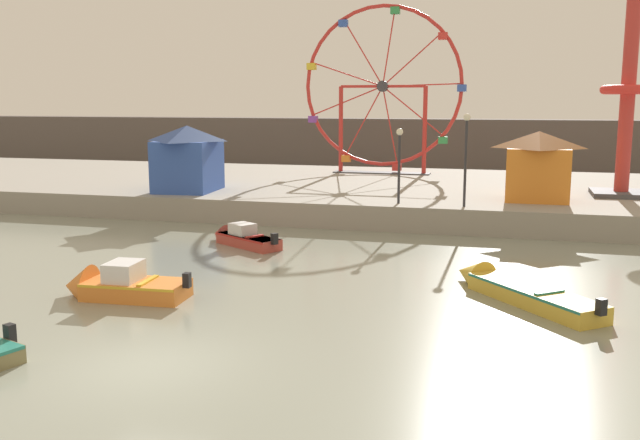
{
  "coord_description": "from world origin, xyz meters",
  "views": [
    {
      "loc": [
        7.72,
        -13.64,
        5.9
      ],
      "look_at": [
        0.82,
        11.58,
        1.48
      ],
      "focal_mm": 39.72,
      "sensor_mm": 36.0,
      "label": 1
    }
  ],
  "objects_px": {
    "carnival_booth_blue_tent": "(188,157)",
    "promenade_lamp_near": "(466,147)",
    "motorboat_orange_hull": "(116,286)",
    "motorboat_mustard_yellow": "(512,288)",
    "carnival_booth_orange_canopy": "(538,165)",
    "promenade_lamp_far": "(399,154)",
    "drop_tower_red_tower": "(627,100)",
    "motorboat_faded_red": "(240,237)",
    "ferris_wheel_red_frame": "(383,90)"
  },
  "relations": [
    {
      "from": "motorboat_faded_red",
      "to": "carnival_booth_blue_tent",
      "type": "height_order",
      "value": "carnival_booth_blue_tent"
    },
    {
      "from": "promenade_lamp_far",
      "to": "drop_tower_red_tower",
      "type": "bearing_deg",
      "value": 28.17
    },
    {
      "from": "motorboat_faded_red",
      "to": "carnival_booth_orange_canopy",
      "type": "height_order",
      "value": "carnival_booth_orange_canopy"
    },
    {
      "from": "ferris_wheel_red_frame",
      "to": "motorboat_faded_red",
      "type": "bearing_deg",
      "value": -97.42
    },
    {
      "from": "motorboat_orange_hull",
      "to": "carnival_booth_blue_tent",
      "type": "distance_m",
      "value": 16.6
    },
    {
      "from": "carnival_booth_blue_tent",
      "to": "promenade_lamp_near",
      "type": "height_order",
      "value": "promenade_lamp_near"
    },
    {
      "from": "motorboat_orange_hull",
      "to": "promenade_lamp_far",
      "type": "xyz_separation_m",
      "value": [
        6.4,
        13.93,
        3.12
      ]
    },
    {
      "from": "motorboat_mustard_yellow",
      "to": "carnival_booth_blue_tent",
      "type": "xyz_separation_m",
      "value": [
        -16.66,
        12.41,
        2.69
      ]
    },
    {
      "from": "motorboat_mustard_yellow",
      "to": "carnival_booth_orange_canopy",
      "type": "bearing_deg",
      "value": -44.7
    },
    {
      "from": "drop_tower_red_tower",
      "to": "promenade_lamp_near",
      "type": "height_order",
      "value": "drop_tower_red_tower"
    },
    {
      "from": "carnival_booth_orange_canopy",
      "to": "promenade_lamp_far",
      "type": "relative_size",
      "value": 0.95
    },
    {
      "from": "motorboat_faded_red",
      "to": "carnival_booth_orange_canopy",
      "type": "relative_size",
      "value": 1.18
    },
    {
      "from": "motorboat_orange_hull",
      "to": "promenade_lamp_far",
      "type": "height_order",
      "value": "promenade_lamp_far"
    },
    {
      "from": "motorboat_orange_hull",
      "to": "promenade_lamp_far",
      "type": "bearing_deg",
      "value": -118.4
    },
    {
      "from": "motorboat_orange_hull",
      "to": "promenade_lamp_near",
      "type": "xyz_separation_m",
      "value": [
        9.41,
        13.7,
        3.52
      ]
    },
    {
      "from": "motorboat_orange_hull",
      "to": "promenade_lamp_near",
      "type": "height_order",
      "value": "promenade_lamp_near"
    },
    {
      "from": "carnival_booth_orange_canopy",
      "to": "promenade_lamp_near",
      "type": "xyz_separation_m",
      "value": [
        -3.19,
        -2.94,
        0.98
      ]
    },
    {
      "from": "motorboat_orange_hull",
      "to": "promenade_lamp_far",
      "type": "relative_size",
      "value": 1.19
    },
    {
      "from": "promenade_lamp_near",
      "to": "promenade_lamp_far",
      "type": "xyz_separation_m",
      "value": [
        -3.02,
        0.24,
        -0.39
      ]
    },
    {
      "from": "carnival_booth_orange_canopy",
      "to": "promenade_lamp_far",
      "type": "bearing_deg",
      "value": -156.74
    },
    {
      "from": "motorboat_mustard_yellow",
      "to": "drop_tower_red_tower",
      "type": "distance_m",
      "value": 18.0
    },
    {
      "from": "ferris_wheel_red_frame",
      "to": "promenade_lamp_near",
      "type": "relative_size",
      "value": 2.59
    },
    {
      "from": "drop_tower_red_tower",
      "to": "promenade_lamp_far",
      "type": "xyz_separation_m",
      "value": [
        -10.35,
        -5.54,
        -2.46
      ]
    },
    {
      "from": "promenade_lamp_far",
      "to": "motorboat_faded_red",
      "type": "bearing_deg",
      "value": -136.1
    },
    {
      "from": "motorboat_faded_red",
      "to": "motorboat_orange_hull",
      "type": "bearing_deg",
      "value": 116.77
    },
    {
      "from": "carnival_booth_orange_canopy",
      "to": "motorboat_orange_hull",
      "type": "bearing_deg",
      "value": -127.42
    },
    {
      "from": "motorboat_mustard_yellow",
      "to": "drop_tower_red_tower",
      "type": "xyz_separation_m",
      "value": [
        5.15,
        16.29,
        5.67
      ]
    },
    {
      "from": "motorboat_faded_red",
      "to": "ferris_wheel_red_frame",
      "type": "height_order",
      "value": "ferris_wheel_red_frame"
    },
    {
      "from": "motorboat_faded_red",
      "to": "promenade_lamp_near",
      "type": "bearing_deg",
      "value": -117.57
    },
    {
      "from": "promenade_lamp_far",
      "to": "motorboat_mustard_yellow",
      "type": "bearing_deg",
      "value": -64.17
    },
    {
      "from": "drop_tower_red_tower",
      "to": "promenade_lamp_far",
      "type": "bearing_deg",
      "value": -151.83
    },
    {
      "from": "promenade_lamp_near",
      "to": "carnival_booth_orange_canopy",
      "type": "bearing_deg",
      "value": 42.65
    },
    {
      "from": "motorboat_mustard_yellow",
      "to": "drop_tower_red_tower",
      "type": "bearing_deg",
      "value": -57.97
    },
    {
      "from": "motorboat_faded_red",
      "to": "motorboat_mustard_yellow",
      "type": "bearing_deg",
      "value": -174.29
    },
    {
      "from": "promenade_lamp_near",
      "to": "promenade_lamp_far",
      "type": "relative_size",
      "value": 1.2
    },
    {
      "from": "motorboat_faded_red",
      "to": "ferris_wheel_red_frame",
      "type": "bearing_deg",
      "value": -66.09
    },
    {
      "from": "motorboat_mustard_yellow",
      "to": "carnival_booth_blue_tent",
      "type": "bearing_deg",
      "value": 12.9
    },
    {
      "from": "ferris_wheel_red_frame",
      "to": "carnival_booth_blue_tent",
      "type": "bearing_deg",
      "value": -124.9
    },
    {
      "from": "motorboat_orange_hull",
      "to": "drop_tower_red_tower",
      "type": "bearing_deg",
      "value": -134.43
    },
    {
      "from": "promenade_lamp_near",
      "to": "promenade_lamp_far",
      "type": "height_order",
      "value": "promenade_lamp_near"
    },
    {
      "from": "motorboat_orange_hull",
      "to": "motorboat_faded_red",
      "type": "xyz_separation_m",
      "value": [
        0.67,
        8.42,
        -0.05
      ]
    },
    {
      "from": "motorboat_faded_red",
      "to": "promenade_lamp_near",
      "type": "xyz_separation_m",
      "value": [
        8.74,
        5.27,
        3.57
      ]
    },
    {
      "from": "ferris_wheel_red_frame",
      "to": "drop_tower_red_tower",
      "type": "bearing_deg",
      "value": -30.04
    },
    {
      "from": "drop_tower_red_tower",
      "to": "carnival_booth_blue_tent",
      "type": "distance_m",
      "value": 22.36
    },
    {
      "from": "motorboat_mustard_yellow",
      "to": "drop_tower_red_tower",
      "type": "relative_size",
      "value": 0.47
    },
    {
      "from": "carnival_booth_blue_tent",
      "to": "promenade_lamp_near",
      "type": "bearing_deg",
      "value": -12.14
    },
    {
      "from": "motorboat_mustard_yellow",
      "to": "motorboat_orange_hull",
      "type": "xyz_separation_m",
      "value": [
        -11.6,
        -3.18,
        0.08
      ]
    },
    {
      "from": "motorboat_mustard_yellow",
      "to": "motorboat_faded_red",
      "type": "bearing_deg",
      "value": 23.95
    },
    {
      "from": "motorboat_mustard_yellow",
      "to": "promenade_lamp_far",
      "type": "bearing_deg",
      "value": -14.6
    },
    {
      "from": "carnival_booth_blue_tent",
      "to": "drop_tower_red_tower",
      "type": "bearing_deg",
      "value": 5.42
    }
  ]
}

